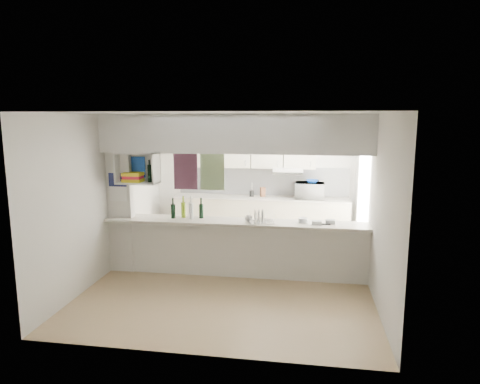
% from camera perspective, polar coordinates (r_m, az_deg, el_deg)
% --- Properties ---
extents(floor, '(4.80, 4.80, 0.00)m').
position_cam_1_polar(floor, '(7.10, -0.74, -11.08)').
color(floor, tan).
rests_on(floor, ground).
extents(ceiling, '(4.80, 4.80, 0.00)m').
position_cam_1_polar(ceiling, '(6.63, -0.79, 10.40)').
color(ceiling, white).
rests_on(ceiling, wall_back).
extents(wall_back, '(4.20, 0.00, 4.20)m').
position_cam_1_polar(wall_back, '(9.09, 1.77, 2.02)').
color(wall_back, silver).
rests_on(wall_back, floor).
extents(wall_left, '(0.00, 4.80, 4.80)m').
position_cam_1_polar(wall_left, '(7.39, -17.04, -0.22)').
color(wall_left, silver).
rests_on(wall_left, floor).
extents(wall_right, '(0.00, 4.80, 4.80)m').
position_cam_1_polar(wall_right, '(6.73, 17.16, -1.18)').
color(wall_right, silver).
rests_on(wall_right, floor).
extents(servery_partition, '(4.20, 0.50, 2.60)m').
position_cam_1_polar(servery_partition, '(6.72, -2.23, 2.35)').
color(servery_partition, silver).
rests_on(servery_partition, floor).
extents(cubby_shelf, '(0.65, 0.35, 0.50)m').
position_cam_1_polar(cubby_shelf, '(7.06, -13.52, 2.86)').
color(cubby_shelf, white).
rests_on(cubby_shelf, bulkhead).
extents(kitchen_run, '(3.60, 0.63, 2.24)m').
position_cam_1_polar(kitchen_run, '(8.90, 2.56, -1.26)').
color(kitchen_run, beige).
rests_on(kitchen_run, floor).
extents(microwave, '(0.59, 0.41, 0.33)m').
position_cam_1_polar(microwave, '(8.78, 9.28, 0.18)').
color(microwave, white).
rests_on(microwave, bench_top).
extents(bowl, '(0.26, 0.26, 0.06)m').
position_cam_1_polar(bowl, '(8.72, 9.61, 1.40)').
color(bowl, navy).
rests_on(bowl, microwave).
extents(dish_rack, '(0.45, 0.37, 0.21)m').
position_cam_1_polar(dish_rack, '(6.71, 2.83, -3.37)').
color(dish_rack, silver).
rests_on(dish_rack, breakfast_bar).
extents(cup, '(0.14, 0.14, 0.09)m').
position_cam_1_polar(cup, '(6.73, 1.10, -3.55)').
color(cup, white).
rests_on(cup, dish_rack).
extents(wine_bottles, '(0.52, 0.15, 0.37)m').
position_cam_1_polar(wine_bottles, '(7.02, -7.05, -2.42)').
color(wine_bottles, black).
rests_on(wine_bottles, breakfast_bar).
extents(plastic_tubs, '(0.57, 0.23, 0.07)m').
position_cam_1_polar(plastic_tubs, '(6.75, 9.91, -3.87)').
color(plastic_tubs, silver).
rests_on(plastic_tubs, breakfast_bar).
extents(utensil_jar, '(0.09, 0.09, 0.13)m').
position_cam_1_polar(utensil_jar, '(8.90, 1.55, -0.22)').
color(utensil_jar, black).
rests_on(utensil_jar, bench_top).
extents(knife_block, '(0.12, 0.11, 0.20)m').
position_cam_1_polar(knife_block, '(8.89, 3.04, 0.01)').
color(knife_block, brown).
rests_on(knife_block, bench_top).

